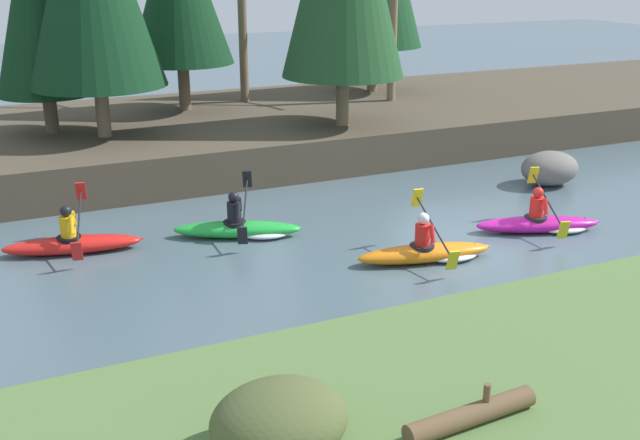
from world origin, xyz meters
TOP-DOWN VIEW (x-y plane):
  - ground_plane at (0.00, 0.00)m, footprint 90.00×90.00m
  - riverbank_far at (0.00, 9.76)m, footprint 44.00×8.81m
  - conifer_tree_left at (-7.06, 9.36)m, footprint 2.57×2.57m
  - bare_tree_upstream at (-0.72, 11.66)m, footprint 3.71×3.66m
  - bare_tree_mid_upstream at (3.77, 9.81)m, footprint 2.87×2.84m
  - shrub_clump_nearest at (-6.43, -5.96)m, footprint 1.43×1.19m
  - kayaker_lead at (1.98, -0.09)m, footprint 2.75×2.01m
  - kayaker_middle at (-1.14, -0.49)m, footprint 2.79×2.06m
  - kayaker_trailing at (-4.04, 2.29)m, footprint 2.72×1.98m
  - kayaker_far_back at (-7.43, 2.83)m, footprint 2.79×2.06m
  - boulder_midstream at (4.48, 2.65)m, footprint 1.57×1.23m
  - driftwood_log at (-4.36, -6.35)m, footprint 1.65×0.34m

SIDE VIEW (x-z plane):
  - ground_plane at x=0.00m, z-range 0.00..0.00m
  - kayaker_lead at x=1.98m, z-range -0.40..0.80m
  - kayaker_middle at x=-1.14m, z-range -0.40..0.80m
  - kayaker_trailing at x=-4.04m, z-range -0.40..0.80m
  - kayaker_far_back at x=-7.43m, z-range -0.38..0.82m
  - boulder_midstream at x=4.48m, z-range 0.00..0.89m
  - riverbank_far at x=0.00m, z-range 0.00..1.09m
  - driftwood_log at x=-4.36m, z-range 0.75..1.19m
  - shrub_clump_nearest at x=-6.43m, z-range 0.85..1.62m
  - bare_tree_mid_upstream at x=3.77m, z-range 0.95..6.10m
  - bare_tree_upstream at x=-0.72m, z-range 0.90..7.63m
  - conifer_tree_left at x=-7.06m, z-range 1.60..7.48m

